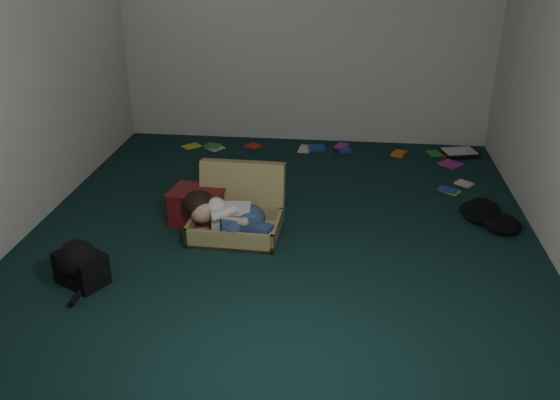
# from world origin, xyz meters

# --- Properties ---
(floor) EXTENTS (4.50, 4.50, 0.00)m
(floor) POSITION_xyz_m (0.00, 0.00, 0.00)
(floor) COLOR black
(floor) RESTS_ON ground
(wall_back) EXTENTS (4.50, 0.00, 4.50)m
(wall_back) POSITION_xyz_m (0.00, 2.25, 1.30)
(wall_back) COLOR silver
(wall_back) RESTS_ON ground
(wall_front) EXTENTS (4.50, 0.00, 4.50)m
(wall_front) POSITION_xyz_m (0.00, -2.25, 1.30)
(wall_front) COLOR silver
(wall_front) RESTS_ON ground
(wall_left) EXTENTS (0.00, 4.50, 4.50)m
(wall_left) POSITION_xyz_m (-2.00, 0.00, 1.30)
(wall_left) COLOR silver
(wall_left) RESTS_ON ground
(suitcase) EXTENTS (0.71, 0.70, 0.51)m
(suitcase) POSITION_xyz_m (-0.35, 0.02, 0.15)
(suitcase) COLOR #9B8E55
(suitcase) RESTS_ON floor
(person) EXTENTS (0.75, 0.37, 0.32)m
(person) POSITION_xyz_m (-0.41, -0.15, 0.19)
(person) COLOR silver
(person) RESTS_ON suitcase
(maroon_bin) EXTENTS (0.46, 0.39, 0.29)m
(maroon_bin) POSITION_xyz_m (-0.70, 0.09, 0.15)
(maroon_bin) COLOR maroon
(maroon_bin) RESTS_ON floor
(backpack) EXTENTS (0.52, 0.49, 0.25)m
(backpack) POSITION_xyz_m (-1.27, -0.88, 0.12)
(backpack) COLOR black
(backpack) RESTS_ON floor
(clothing_pile) EXTENTS (0.46, 0.40, 0.13)m
(clothing_pile) POSITION_xyz_m (1.70, 0.36, 0.07)
(clothing_pile) COLOR black
(clothing_pile) RESTS_ON floor
(paper_tray) EXTENTS (0.42, 0.36, 0.05)m
(paper_tray) POSITION_xyz_m (1.68, 1.94, 0.03)
(paper_tray) COLOR black
(paper_tray) RESTS_ON floor
(book_scatter) EXTENTS (3.02, 1.22, 0.02)m
(book_scatter) POSITION_xyz_m (0.56, 1.74, 0.01)
(book_scatter) COLOR #CBD425
(book_scatter) RESTS_ON floor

